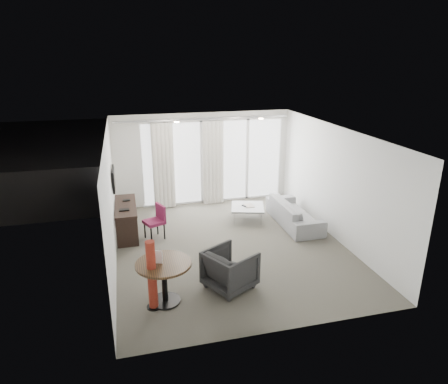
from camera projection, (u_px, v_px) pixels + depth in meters
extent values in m
cube|color=#514D43|center=(231.00, 246.00, 9.00)|extent=(5.00, 6.00, 0.00)
cube|color=white|center=(231.00, 132.00, 8.15)|extent=(5.00, 6.00, 0.00)
cube|color=silver|center=(111.00, 202.00, 8.00)|extent=(0.00, 6.00, 2.60)
cube|color=silver|center=(336.00, 183.00, 9.16)|extent=(0.00, 6.00, 2.60)
cube|color=silver|center=(285.00, 257.00, 5.83)|extent=(5.00, 0.00, 2.60)
cylinder|color=#FFE0B2|center=(177.00, 122.00, 9.41)|extent=(0.12, 0.12, 0.02)
cylinder|color=#FFE0B2|center=(261.00, 119.00, 9.90)|extent=(0.12, 0.12, 0.02)
cylinder|color=maroon|center=(152.00, 275.00, 6.64)|extent=(0.33, 0.33, 1.25)
imported|color=#242425|center=(230.00, 269.00, 7.32)|extent=(1.11, 1.10, 0.75)
imported|color=gray|center=(294.00, 213.00, 10.13)|extent=(0.80, 2.04, 0.60)
cube|color=#4D4D50|center=(204.00, 187.00, 13.21)|extent=(5.60, 3.00, 0.12)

